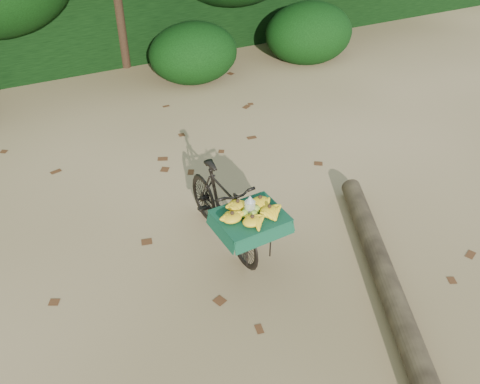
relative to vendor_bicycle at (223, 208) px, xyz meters
name	(u,v)px	position (x,y,z in m)	size (l,w,h in m)	color
ground	(214,235)	(-0.06, 0.14, -0.48)	(80.00, 80.00, 0.00)	tan
vendor_bicycle	(223,208)	(0.00, 0.00, 0.00)	(0.70, 1.68, 0.94)	black
fallen_log	(386,279)	(1.19, -1.39, -0.36)	(0.24, 0.24, 3.28)	brown
hedge_backdrop	(84,12)	(-0.06, 6.44, 0.42)	(26.00, 1.80, 1.80)	black
bush_clumps	(141,65)	(0.44, 4.44, -0.03)	(8.80, 1.70, 0.90)	black
leaf_litter	(193,205)	(-0.06, 0.79, -0.47)	(7.00, 7.30, 0.01)	#512C15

